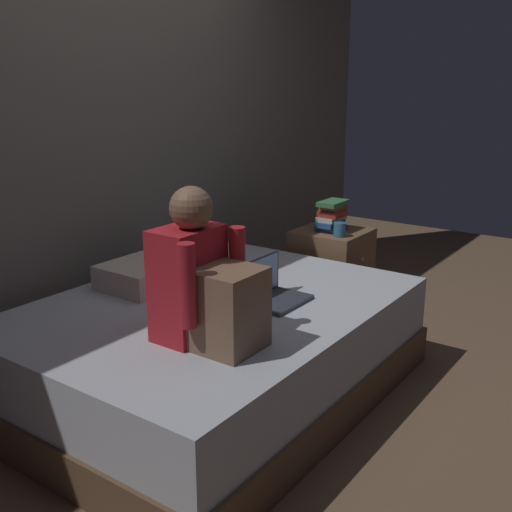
{
  "coord_description": "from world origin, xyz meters",
  "views": [
    {
      "loc": [
        -2.41,
        -1.54,
        1.57
      ],
      "look_at": [
        -0.12,
        0.1,
        0.75
      ],
      "focal_mm": 43.01,
      "sensor_mm": 36.0,
      "label": 1
    }
  ],
  "objects_px": {
    "book_stack": "(332,216)",
    "bed": "(214,348)",
    "pillow": "(154,271)",
    "mug": "(340,230)",
    "nightstand": "(331,273)",
    "laptop": "(271,291)",
    "clothes_pile": "(214,254)",
    "person_sitting": "(204,285)"
  },
  "relations": [
    {
      "from": "book_stack",
      "to": "bed",
      "type": "bearing_deg",
      "value": -178.14
    },
    {
      "from": "bed",
      "to": "book_stack",
      "type": "relative_size",
      "value": 8.75
    },
    {
      "from": "bed",
      "to": "book_stack",
      "type": "height_order",
      "value": "book_stack"
    },
    {
      "from": "pillow",
      "to": "mug",
      "type": "bearing_deg",
      "value": -25.09
    },
    {
      "from": "book_stack",
      "to": "mug",
      "type": "bearing_deg",
      "value": -132.91
    },
    {
      "from": "nightstand",
      "to": "laptop",
      "type": "distance_m",
      "value": 1.19
    },
    {
      "from": "clothes_pile",
      "to": "bed",
      "type": "bearing_deg",
      "value": -141.12
    },
    {
      "from": "person_sitting",
      "to": "laptop",
      "type": "distance_m",
      "value": 0.59
    },
    {
      "from": "laptop",
      "to": "nightstand",
      "type": "bearing_deg",
      "value": 13.57
    },
    {
      "from": "book_stack",
      "to": "nightstand",
      "type": "bearing_deg",
      "value": 1.33
    },
    {
      "from": "pillow",
      "to": "clothes_pile",
      "type": "xyz_separation_m",
      "value": [
        0.49,
        -0.02,
        -0.02
      ]
    },
    {
      "from": "bed",
      "to": "person_sitting",
      "type": "xyz_separation_m",
      "value": [
        -0.38,
        -0.27,
        0.5
      ]
    },
    {
      "from": "bed",
      "to": "nightstand",
      "type": "relative_size",
      "value": 3.33
    },
    {
      "from": "laptop",
      "to": "mug",
      "type": "xyz_separation_m",
      "value": [
        1.0,
        0.15,
        0.09
      ]
    },
    {
      "from": "laptop",
      "to": "book_stack",
      "type": "relative_size",
      "value": 1.4
    },
    {
      "from": "nightstand",
      "to": "person_sitting",
      "type": "xyz_separation_m",
      "value": [
        -1.68,
        -0.31,
        0.45
      ]
    },
    {
      "from": "bed",
      "to": "person_sitting",
      "type": "height_order",
      "value": "person_sitting"
    },
    {
      "from": "book_stack",
      "to": "pillow",
      "type": "bearing_deg",
      "value": 161.75
    },
    {
      "from": "bed",
      "to": "nightstand",
      "type": "height_order",
      "value": "nightstand"
    },
    {
      "from": "mug",
      "to": "clothes_pile",
      "type": "xyz_separation_m",
      "value": [
        -0.63,
        0.51,
        -0.1
      ]
    },
    {
      "from": "bed",
      "to": "nightstand",
      "type": "distance_m",
      "value": 1.3
    },
    {
      "from": "pillow",
      "to": "nightstand",
      "type": "bearing_deg",
      "value": -17.98
    },
    {
      "from": "laptop",
      "to": "pillow",
      "type": "bearing_deg",
      "value": 100.6
    },
    {
      "from": "laptop",
      "to": "clothes_pile",
      "type": "relative_size",
      "value": 1.61
    },
    {
      "from": "person_sitting",
      "to": "clothes_pile",
      "type": "height_order",
      "value": "person_sitting"
    },
    {
      "from": "bed",
      "to": "pillow",
      "type": "xyz_separation_m",
      "value": [
        0.04,
        0.45,
        0.32
      ]
    },
    {
      "from": "person_sitting",
      "to": "mug",
      "type": "bearing_deg",
      "value": 7.13
    },
    {
      "from": "laptop",
      "to": "clothes_pile",
      "type": "height_order",
      "value": "laptop"
    },
    {
      "from": "book_stack",
      "to": "mug",
      "type": "distance_m",
      "value": 0.17
    },
    {
      "from": "clothes_pile",
      "to": "pillow",
      "type": "bearing_deg",
      "value": 178.06
    },
    {
      "from": "person_sitting",
      "to": "laptop",
      "type": "xyz_separation_m",
      "value": [
        0.55,
        0.04,
        -0.2
      ]
    },
    {
      "from": "nightstand",
      "to": "person_sitting",
      "type": "relative_size",
      "value": 0.92
    },
    {
      "from": "person_sitting",
      "to": "laptop",
      "type": "height_order",
      "value": "person_sitting"
    },
    {
      "from": "pillow",
      "to": "mug",
      "type": "xyz_separation_m",
      "value": [
        1.13,
        -0.53,
        0.08
      ]
    },
    {
      "from": "mug",
      "to": "clothes_pile",
      "type": "height_order",
      "value": "mug"
    },
    {
      "from": "person_sitting",
      "to": "book_stack",
      "type": "xyz_separation_m",
      "value": [
        1.67,
        0.31,
        -0.05
      ]
    },
    {
      "from": "mug",
      "to": "clothes_pile",
      "type": "bearing_deg",
      "value": 141.06
    },
    {
      "from": "laptop",
      "to": "mug",
      "type": "distance_m",
      "value": 1.02
    },
    {
      "from": "person_sitting",
      "to": "laptop",
      "type": "relative_size",
      "value": 2.05
    },
    {
      "from": "laptop",
      "to": "pillow",
      "type": "height_order",
      "value": "laptop"
    },
    {
      "from": "book_stack",
      "to": "mug",
      "type": "height_order",
      "value": "book_stack"
    },
    {
      "from": "nightstand",
      "to": "bed",
      "type": "bearing_deg",
      "value": -178.15
    }
  ]
}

